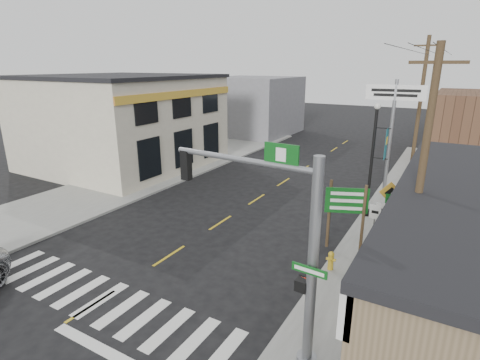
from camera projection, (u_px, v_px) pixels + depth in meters
The scene contains 18 objects.
ground at pixel (91, 306), 12.55m from camera, with size 140.00×140.00×0.00m, color black.
sidewalk_right at pixel (423, 223), 18.99m from camera, with size 6.00×38.00×0.13m, color gray.
sidewalk_left at pixel (155, 173), 27.58m from camera, with size 6.00×38.00×0.13m, color gray.
center_line at pixel (220, 223), 19.17m from camera, with size 0.12×56.00×0.01m, color gold.
crosswalk at pixel (101, 300), 12.88m from camera, with size 11.00×2.20×0.01m, color silver.
left_building at pixel (122, 123), 29.33m from camera, with size 12.00×12.00×6.80m, color beige.
bldg_distant_left at pixel (253, 106), 43.33m from camera, with size 9.00×10.00×6.40m, color slate.
traffic_signal_pole at pixel (287, 239), 9.24m from camera, with size 4.63×0.37×5.86m.
guide_sign at pixel (346, 208), 15.45m from camera, with size 1.74×0.14×3.05m.
fire_hydrant at pixel (331, 260), 14.45m from camera, with size 0.24×0.24×0.76m.
ped_crossing_sign at pixel (389, 198), 17.08m from camera, with size 1.00×0.07×2.58m.
lamp_post at pixel (374, 153), 18.75m from camera, with size 0.76×0.60×5.84m.
dance_center_sign at pixel (394, 110), 21.45m from camera, with size 3.22×0.20×6.84m.
bare_tree at pixel (427, 192), 12.70m from camera, with size 2.22×2.22×4.43m.
shrub_front at pixel (413, 313), 11.18m from camera, with size 1.39×1.39×1.04m, color #123612.
shrub_back at pixel (378, 270), 13.70m from camera, with size 1.10×1.10×0.82m, color black.
utility_pole_near at pixel (419, 188), 10.78m from camera, with size 1.43×0.21×8.22m.
utility_pole_far at pixel (419, 109), 24.47m from camera, with size 1.63×0.24×9.38m.
Camera 1 is at (9.70, -6.80, 7.76)m, focal length 28.00 mm.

